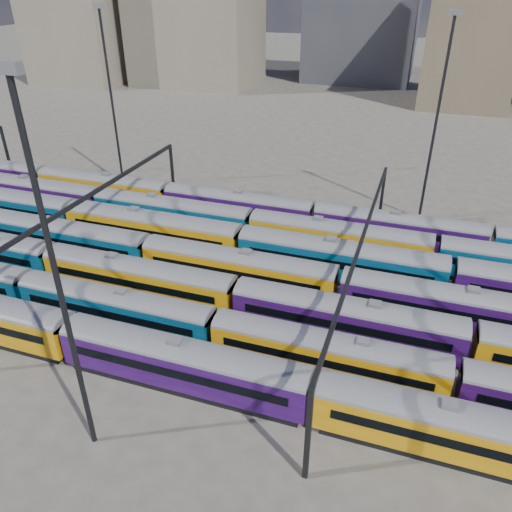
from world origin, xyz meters
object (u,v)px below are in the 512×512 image
(rake_0, at_px, (183,360))
(rake_2, at_px, (346,315))
(rake_1, at_px, (456,378))
(mast_2, at_px, (56,274))

(rake_0, bearing_deg, rake_2, 41.98)
(rake_1, bearing_deg, mast_2, -153.51)
(rake_0, distance_m, rake_1, 20.93)
(rake_0, xyz_separation_m, mast_2, (-3.75, -7.00, 11.25))
(rake_1, bearing_deg, rake_0, -166.18)
(rake_0, relative_size, rake_2, 1.41)
(rake_2, relative_size, mast_2, 4.07)
(rake_0, bearing_deg, mast_2, -118.18)
(rake_1, height_order, mast_2, mast_2)
(rake_2, distance_m, mast_2, 25.24)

